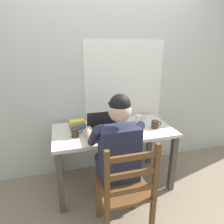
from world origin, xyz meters
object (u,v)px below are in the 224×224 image
object	(u,v)px
coffee_mug_spare	(75,132)
coffee_mug_dark	(155,124)
seated_person	(116,151)
computer_mouse	(129,131)
book_stack_main	(77,125)
coffee_mug_white	(139,119)
book_stack_side	(118,120)
desk	(113,137)
wooden_chair	(125,191)
laptop	(104,130)

from	to	relation	value
coffee_mug_spare	coffee_mug_dark	bearing A→B (deg)	-0.85
seated_person	coffee_mug_dark	world-z (taller)	seated_person
computer_mouse	book_stack_main	size ratio (longest dim) A/B	0.53
seated_person	coffee_mug_white	size ratio (longest dim) A/B	10.00
seated_person	book_stack_side	bearing A→B (deg)	70.51
computer_mouse	book_stack_main	distance (m)	0.57
desk	computer_mouse	distance (m)	0.23
wooden_chair	coffee_mug_spare	bearing A→B (deg)	118.65
wooden_chair	coffee_mug_white	xyz separation A→B (m)	(0.45, 0.81, 0.30)
desk	computer_mouse	size ratio (longest dim) A/B	13.31
laptop	seated_person	bearing A→B (deg)	-82.79
wooden_chair	seated_person	bearing A→B (deg)	90.00
seated_person	coffee_mug_white	distance (m)	0.70
seated_person	book_stack_main	size ratio (longest dim) A/B	6.56
coffee_mug_dark	coffee_mug_spare	distance (m)	0.89
laptop	book_stack_main	distance (m)	0.34
desk	coffee_mug_white	size ratio (longest dim) A/B	10.72
book_stack_side	coffee_mug_white	bearing A→B (deg)	-11.52
computer_mouse	coffee_mug_white	size ratio (longest dim) A/B	0.81
laptop	coffee_mug_dark	world-z (taller)	laptop
desk	seated_person	distance (m)	0.43
book_stack_main	book_stack_side	world-z (taller)	book_stack_main
book_stack_side	coffee_mug_dark	bearing A→B (deg)	-36.69
laptop	computer_mouse	xyz separation A→B (m)	(0.26, -0.02, -0.04)
seated_person	book_stack_main	xyz separation A→B (m)	(-0.29, 0.52, 0.08)
laptop	coffee_mug_white	distance (m)	0.54
coffee_mug_white	book_stack_side	world-z (taller)	coffee_mug_white
desk	coffee_mug_dark	size ratio (longest dim) A/B	11.09
computer_mouse	book_stack_side	xyz separation A→B (m)	(-0.02, 0.31, 0.03)
seated_person	book_stack_main	world-z (taller)	seated_person
laptop	book_stack_main	xyz separation A→B (m)	(-0.25, 0.22, -0.01)
desk	book_stack_side	xyz separation A→B (m)	(0.11, 0.16, 0.14)
desk	wooden_chair	distance (m)	0.72
desk	laptop	bearing A→B (deg)	-137.79
desk	book_stack_main	size ratio (longest dim) A/B	7.03
computer_mouse	coffee_mug_dark	xyz separation A→B (m)	(0.34, 0.04, 0.03)
wooden_chair	computer_mouse	size ratio (longest dim) A/B	9.37
wooden_chair	laptop	xyz separation A→B (m)	(-0.04, 0.58, 0.31)
book_stack_side	computer_mouse	bearing A→B (deg)	-86.28
laptop	coffee_mug_spare	size ratio (longest dim) A/B	2.88
seated_person	wooden_chair	world-z (taller)	seated_person
coffee_mug_white	coffee_mug_dark	bearing A→B (deg)	-63.62
wooden_chair	desk	bearing A→B (deg)	82.26
desk	coffee_mug_dark	bearing A→B (deg)	-12.20
seated_person	coffee_mug_dark	distance (m)	0.65
coffee_mug_dark	book_stack_side	bearing A→B (deg)	143.31
seated_person	book_stack_side	size ratio (longest dim) A/B	5.97
desk	computer_mouse	bearing A→B (deg)	-47.54
computer_mouse	book_stack_main	bearing A→B (deg)	154.75
wooden_chair	book_stack_side	bearing A→B (deg)	76.58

